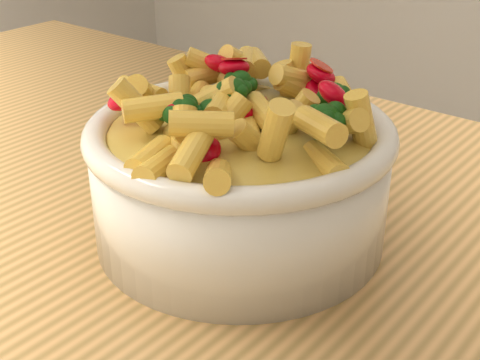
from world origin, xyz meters
The scene contains 3 objects.
table centered at (0.00, 0.00, 0.80)m, with size 1.20×0.80×0.90m.
serving_bowl centered at (0.11, 0.04, 0.95)m, with size 0.23×0.23×0.10m.
pasta_salad centered at (0.11, 0.04, 1.01)m, with size 0.18×0.18×0.04m.
Camera 1 is at (0.39, -0.31, 1.18)m, focal length 50.00 mm.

